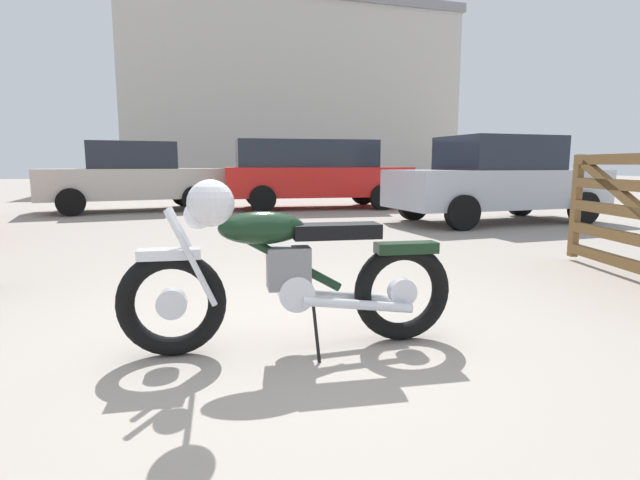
{
  "coord_description": "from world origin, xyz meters",
  "views": [
    {
      "loc": [
        -0.47,
        -2.92,
        1.14
      ],
      "look_at": [
        0.3,
        0.56,
        0.6
      ],
      "focal_mm": 28.06,
      "sensor_mm": 36.0,
      "label": 1
    }
  ],
  "objects_px": {
    "pale_sedan_back": "(132,177)",
    "silver_sedan_mid": "(497,180)",
    "red_hatchback_near": "(313,172)",
    "vintage_motorcycle": "(283,272)"
  },
  "relations": [
    {
      "from": "red_hatchback_near",
      "to": "silver_sedan_mid",
      "type": "relative_size",
      "value": 1.08
    },
    {
      "from": "red_hatchback_near",
      "to": "pale_sedan_back",
      "type": "bearing_deg",
      "value": 177.44
    },
    {
      "from": "red_hatchback_near",
      "to": "silver_sedan_mid",
      "type": "bearing_deg",
      "value": -52.72
    },
    {
      "from": "pale_sedan_back",
      "to": "silver_sedan_mid",
      "type": "distance_m",
      "value": 8.46
    },
    {
      "from": "red_hatchback_near",
      "to": "pale_sedan_back",
      "type": "relative_size",
      "value": 1.06
    },
    {
      "from": "vintage_motorcycle",
      "to": "silver_sedan_mid",
      "type": "bearing_deg",
      "value": -129.16
    },
    {
      "from": "pale_sedan_back",
      "to": "silver_sedan_mid",
      "type": "height_order",
      "value": "same"
    },
    {
      "from": "vintage_motorcycle",
      "to": "silver_sedan_mid",
      "type": "xyz_separation_m",
      "value": [
        5.1,
        5.91,
        0.34
      ]
    },
    {
      "from": "vintage_motorcycle",
      "to": "pale_sedan_back",
      "type": "height_order",
      "value": "pale_sedan_back"
    },
    {
      "from": "red_hatchback_near",
      "to": "silver_sedan_mid",
      "type": "distance_m",
      "value": 4.85
    }
  ]
}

